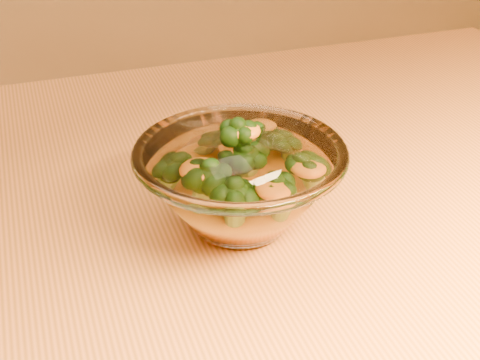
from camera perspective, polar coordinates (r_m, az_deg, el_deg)
name	(u,v)px	position (r m, az deg, el deg)	size (l,w,h in m)	color
table	(187,310)	(0.68, -4.51, -11.03)	(1.20, 0.80, 0.75)	#BB7038
glass_bowl	(240,184)	(0.60, 0.00, -0.34)	(0.19, 0.19, 0.08)	white
cheese_sauce	(240,201)	(0.61, 0.00, -1.76)	(0.11, 0.11, 0.03)	orange
broccoli_heap	(243,169)	(0.60, 0.28, 0.92)	(0.13, 0.12, 0.07)	black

